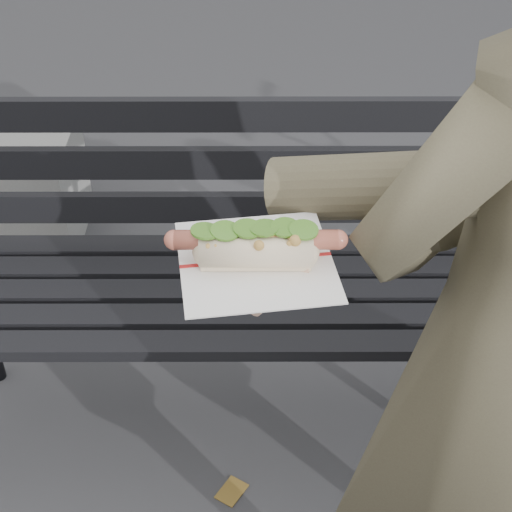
{
  "coord_description": "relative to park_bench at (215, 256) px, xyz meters",
  "views": [
    {
      "loc": [
        0.09,
        -0.7,
        1.68
      ],
      "look_at": [
        0.09,
        0.07,
        1.09
      ],
      "focal_mm": 55.0,
      "sensor_mm": 36.0,
      "label": 1
    }
  ],
  "objects": [
    {
      "name": "park_bench",
      "position": [
        0.0,
        0.0,
        0.0
      ],
      "size": [
        1.5,
        0.44,
        0.88
      ],
      "color": "black",
      "rests_on": "ground"
    },
    {
      "name": "held_hotdog",
      "position": [
        0.29,
        -0.66,
        0.6
      ],
      "size": [
        0.63,
        0.32,
        0.2
      ],
      "color": "brown"
    }
  ]
}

